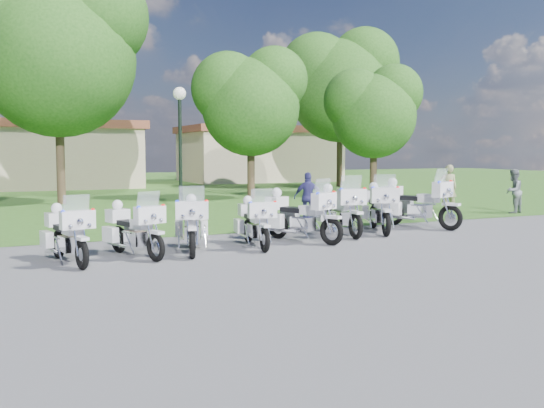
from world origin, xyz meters
name	(u,v)px	position (x,y,z in m)	size (l,w,h in m)	color
ground	(327,246)	(0.00, 0.00, 0.00)	(100.00, 100.00, 0.00)	#59595E
grass_lawn	(120,186)	(0.00, 27.00, 0.00)	(100.00, 48.00, 0.01)	#345A1C
motorcycle_0	(67,234)	(-5.87, 0.29, 0.60)	(0.96, 2.11, 1.43)	black
motorcycle_1	(133,229)	(-4.49, 0.51, 0.60)	(1.13, 2.07, 1.44)	black
motorcycle_2	(192,223)	(-3.16, 0.61, 0.64)	(1.15, 2.22, 1.53)	black
motorcycle_3	(255,222)	(-1.59, 0.68, 0.60)	(0.87, 2.11, 1.42)	black
motorcycle_4	(299,215)	(-0.24, 1.00, 0.67)	(1.40, 2.24, 1.61)	black
motorcycle_5	(339,209)	(1.33, 1.69, 0.69)	(0.95, 2.45, 1.64)	black
motorcycle_6	(379,207)	(2.63, 1.72, 0.69)	(1.40, 2.32, 1.65)	black
motorcycle_7	(416,203)	(4.20, 2.07, 0.74)	(1.50, 2.48, 1.77)	black
lamp_post	(180,120)	(-1.37, 7.82, 3.33)	(0.44, 0.44, 4.45)	black
tree_1	(55,45)	(-4.74, 14.74, 6.70)	(7.60, 6.48, 10.13)	#38281C
tree_2	(250,98)	(3.81, 14.18, 4.76)	(5.40, 4.61, 7.20)	#38281C
tree_3	(373,108)	(10.54, 13.91, 4.45)	(5.05, 4.31, 6.73)	#38281C
tree_4	(339,81)	(12.64, 20.94, 6.65)	(7.54, 6.43, 10.05)	#38281C
building_west	(18,154)	(-6.00, 28.00, 2.07)	(14.56, 8.32, 4.10)	tan
building_east	(259,154)	(11.00, 30.00, 2.07)	(11.44, 7.28, 4.10)	tan
bystander_a	(448,188)	(8.30, 5.46, 0.87)	(0.64, 0.42, 1.75)	#919062
bystander_b	(513,191)	(9.95, 3.90, 0.81)	(0.78, 0.61, 1.61)	slate
bystander_c	(308,198)	(1.85, 4.49, 0.79)	(0.93, 0.39, 1.59)	navy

